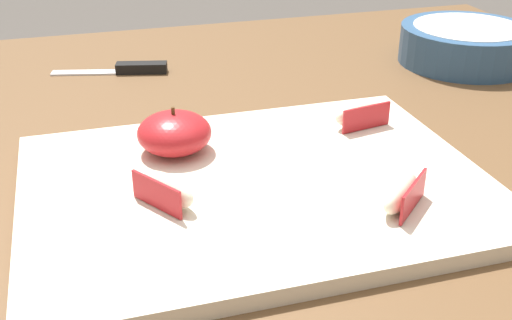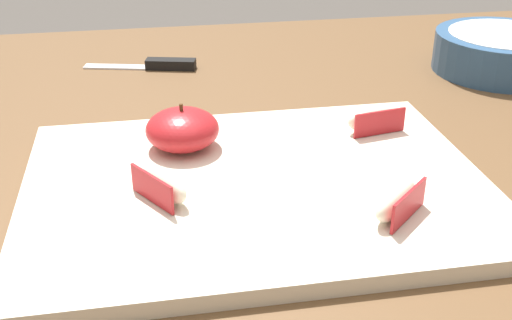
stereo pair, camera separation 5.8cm
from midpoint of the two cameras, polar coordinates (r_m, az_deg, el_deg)
dining_table at (r=0.72m, az=-2.95°, el=-6.02°), size 1.32×0.99×0.76m
cutting_board at (r=0.59m, az=2.80°, el=-2.45°), size 0.42×0.32×0.02m
apple_half_skin_up at (r=0.64m, az=-3.99°, el=2.68°), size 0.07×0.07×0.05m
apple_wedge_right at (r=0.70m, az=12.87°, el=3.51°), size 0.07×0.03×0.03m
apple_wedge_back at (r=0.55m, az=-5.41°, el=-2.26°), size 0.05×0.06×0.03m
apple_wedge_middle at (r=0.55m, az=15.43°, el=-3.61°), size 0.06×0.06×0.03m
paring_knife at (r=0.93m, az=-6.63°, el=8.38°), size 0.16×0.06×0.01m
ceramic_fruit_bowl at (r=0.98m, az=22.73°, el=8.88°), size 0.19×0.19×0.05m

